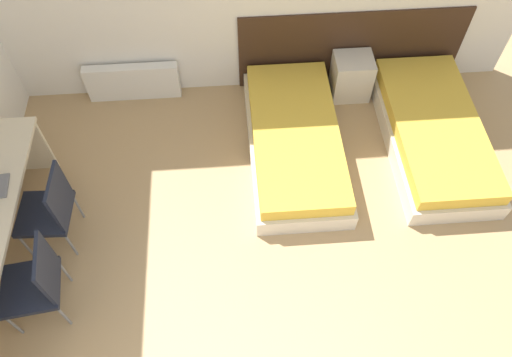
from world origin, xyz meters
name	(u,v)px	position (x,y,z in m)	size (l,w,h in m)	color
headboard_panel	(351,48)	(1.22, 3.93, 0.49)	(2.58, 0.03, 0.99)	#382316
bed_near_window	(295,141)	(0.47, 2.88, 0.18)	(0.97, 2.04, 0.38)	beige
bed_near_door	(433,133)	(1.98, 2.88, 0.18)	(0.97, 2.04, 0.38)	beige
nightstand	(351,77)	(1.22, 3.71, 0.26)	(0.44, 0.37, 0.53)	beige
radiator	(133,82)	(-1.30, 3.85, 0.23)	(1.06, 0.12, 0.46)	silver
chair_near_laptop	(50,209)	(-1.87, 2.01, 0.51)	(0.49, 0.49, 0.95)	black
chair_near_notebook	(36,282)	(-1.87, 1.31, 0.51)	(0.53, 0.53, 0.95)	black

